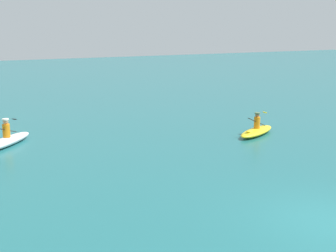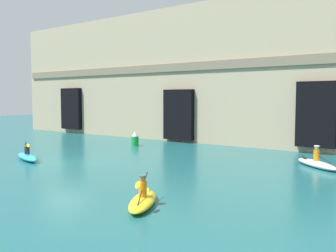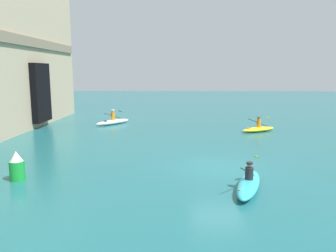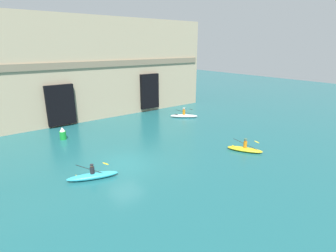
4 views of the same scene
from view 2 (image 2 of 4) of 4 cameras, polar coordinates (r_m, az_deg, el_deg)
ground_plane at (r=23.10m, az=-15.23°, el=-5.50°), size 120.00×120.00×0.00m
cliff_bluff at (r=36.03m, az=3.49°, el=7.53°), size 42.46×6.74×11.86m
kayak_white at (r=22.49m, az=21.67°, el=-5.28°), size 3.05×2.73×1.24m
kayak_yellow at (r=13.71m, az=-3.87°, el=-11.19°), size 2.16×2.95×1.12m
kayak_cyan at (r=24.89m, az=-20.66°, el=-4.39°), size 3.44×1.77×1.16m
marker_buoy at (r=30.26m, az=-5.07°, el=-1.99°), size 0.60×0.60×1.21m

